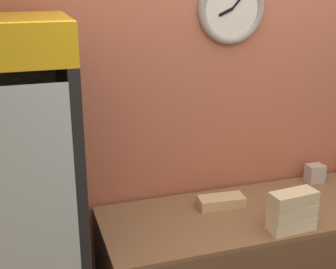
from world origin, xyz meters
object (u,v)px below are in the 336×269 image
(sandwich_flat_left, at_px, (221,202))
(napkin_dispenser, at_px, (315,173))
(sandwich_stack_middle, at_px, (292,211))
(beverage_cooler, at_px, (16,208))
(sandwich_stack_top, at_px, (294,198))
(sandwich_stack_bottom, at_px, (291,223))

(sandwich_flat_left, height_order, napkin_dispenser, napkin_dispenser)
(sandwich_stack_middle, xyz_separation_m, sandwich_flat_left, (-0.25, 0.36, -0.08))
(beverage_cooler, relative_size, sandwich_stack_top, 7.59)
(beverage_cooler, xyz_separation_m, sandwich_stack_middle, (1.40, -0.29, -0.10))
(beverage_cooler, distance_m, napkin_dispenser, 1.91)
(napkin_dispenser, bearing_deg, sandwich_stack_middle, -134.29)
(sandwich_flat_left, xyz_separation_m, napkin_dispenser, (0.74, 0.14, 0.03))
(beverage_cooler, xyz_separation_m, sandwich_flat_left, (1.15, 0.07, -0.18))
(sandwich_stack_top, bearing_deg, napkin_dispenser, 45.71)
(beverage_cooler, xyz_separation_m, napkin_dispenser, (1.89, 0.20, -0.15))
(sandwich_stack_top, distance_m, sandwich_flat_left, 0.47)
(beverage_cooler, xyz_separation_m, sandwich_stack_bottom, (1.40, -0.29, -0.17))
(sandwich_stack_middle, height_order, sandwich_stack_top, sandwich_stack_top)
(sandwich_stack_middle, xyz_separation_m, napkin_dispenser, (0.48, 0.50, -0.05))
(sandwich_flat_left, bearing_deg, sandwich_stack_top, -55.20)
(sandwich_flat_left, bearing_deg, napkin_dispenser, 10.44)
(sandwich_flat_left, bearing_deg, sandwich_stack_bottom, -55.20)
(sandwich_stack_top, relative_size, sandwich_flat_left, 0.94)
(sandwich_stack_bottom, bearing_deg, sandwich_stack_middle, 0.00)
(sandwich_stack_bottom, distance_m, sandwich_flat_left, 0.44)
(sandwich_stack_top, height_order, sandwich_flat_left, sandwich_stack_top)
(sandwich_stack_middle, relative_size, sandwich_flat_left, 0.93)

